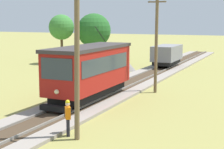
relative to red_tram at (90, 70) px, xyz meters
name	(u,v)px	position (x,y,z in m)	size (l,w,h in m)	color
red_tram	(90,70)	(0.00, 0.00, 0.00)	(2.60, 8.54, 4.79)	maroon
freight_car	(167,55)	(0.00, 18.74, -0.64)	(2.40, 5.20, 2.31)	slate
utility_pole_near_tram	(77,56)	(3.06, -6.90, 1.74)	(1.40, 0.45, 7.67)	brown
utility_pole_mid	(156,40)	(3.06, 4.93, 1.80)	(1.40, 0.37, 7.80)	brown
gravel_pile	(126,65)	(-3.53, 14.89, -1.57)	(2.22, 2.22, 1.25)	gray
track_worker	(68,116)	(2.43, -6.76, -1.21)	(0.42, 0.45, 1.78)	black
tree_left_near	(61,27)	(-13.48, 17.50, 2.40)	(3.20, 3.20, 6.23)	#4C3823
tree_left_far	(96,28)	(-11.29, 22.80, 2.19)	(3.60, 3.60, 6.20)	#4C3823
tree_right_far	(94,30)	(-10.26, 20.23, 1.98)	(4.42, 4.42, 6.39)	#4C3823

